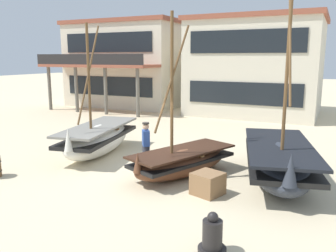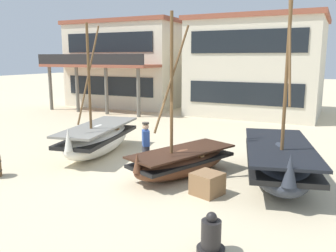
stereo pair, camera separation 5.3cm
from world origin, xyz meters
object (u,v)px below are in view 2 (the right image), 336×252
harbor_building_main (257,66)px  fishing_boat_centre_large (279,161)px  fisherman_by_hull (146,147)px  cargo_crate (207,184)px  harbor_building_annex (130,64)px  fishing_boat_near_left (182,161)px  fishing_boat_far_right (98,138)px  capstan_winch (211,237)px

harbor_building_main → fishing_boat_centre_large: bearing=-74.8°
fishing_boat_centre_large → fisherman_by_hull: bearing=-168.9°
fishing_boat_centre_large → cargo_crate: size_ratio=9.04×
fishing_boat_centre_large → harbor_building_annex: 19.83m
fishing_boat_near_left → harbor_building_annex: size_ratio=0.57×
harbor_building_annex → fisherman_by_hull: bearing=-56.4°
fishing_boat_near_left → cargo_crate: fishing_boat_near_left is taller
harbor_building_annex → fishing_boat_centre_large: bearing=-44.6°
fisherman_by_hull → fishing_boat_near_left: bearing=1.1°
fishing_boat_far_right → harbor_building_annex: (-6.99, 13.68, 2.68)m
fishing_boat_centre_large → fishing_boat_far_right: (-7.01, 0.11, -0.02)m
cargo_crate → harbor_building_main: harbor_building_main is taller
fishing_boat_far_right → fisherman_by_hull: (2.74, -0.95, 0.18)m
fishing_boat_far_right → cargo_crate: 5.78m
fishing_boat_near_left → capstan_winch: 4.68m
fishing_boat_centre_large → fisherman_by_hull: fishing_boat_centre_large is taller
fishing_boat_far_right → harbor_building_main: size_ratio=0.59×
fishing_boat_centre_large → capstan_winch: size_ratio=8.03×
fisherman_by_hull → cargo_crate: fisherman_by_hull is taller
fishing_boat_near_left → fisherman_by_hull: fishing_boat_near_left is taller
capstan_winch → cargo_crate: bearing=111.2°
fishing_boat_centre_large → harbor_building_main: (-3.71, 13.64, 2.57)m
fishing_boat_centre_large → capstan_winch: 4.86m
harbor_building_main → fisherman_by_hull: bearing=-92.2°
cargo_crate → harbor_building_main: bearing=97.6°
fisherman_by_hull → capstan_winch: size_ratio=1.96×
harbor_building_main → harbor_building_annex: bearing=179.2°
fishing_boat_near_left → fishing_boat_centre_large: bearing=15.4°
fishing_boat_centre_large → fisherman_by_hull: (-4.27, -0.84, 0.16)m
harbor_building_annex → harbor_building_main: bearing=-0.8°
capstan_winch → fishing_boat_centre_large: bearing=83.8°
fishing_boat_centre_large → harbor_building_annex: fishing_boat_centre_large is taller
fishing_boat_far_right → capstan_winch: fishing_boat_far_right is taller
harbor_building_main → harbor_building_annex: size_ratio=0.94×
fishing_boat_near_left → fisherman_by_hull: bearing=-178.9°
fisherman_by_hull → harbor_building_main: size_ratio=0.20×
fishing_boat_near_left → fishing_boat_far_right: size_ratio=1.02×
fishing_boat_centre_large → fisherman_by_hull: size_ratio=4.09×
cargo_crate → fishing_boat_far_right: bearing=158.9°
fishing_boat_near_left → cargo_crate: bearing=-41.5°
fishing_boat_far_right → fisherman_by_hull: 2.91m
fishing_boat_far_right → harbor_building_annex: harbor_building_annex is taller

